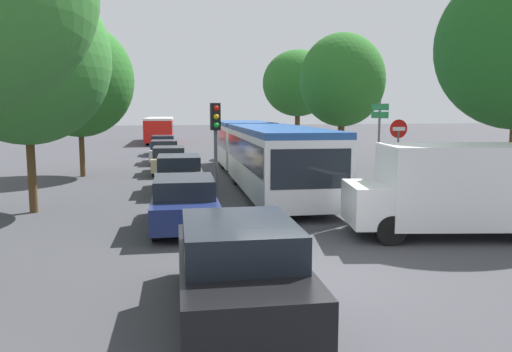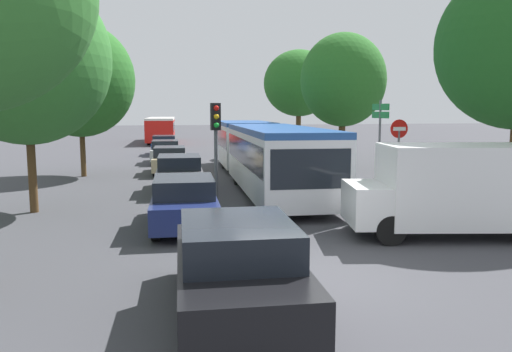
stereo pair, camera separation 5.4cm
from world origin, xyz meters
TOP-DOWN VIEW (x-y plane):
  - ground_plane at (0.00, 0.00)m, footprint 200.00×200.00m
  - articulated_bus at (1.86, 12.72)m, footprint 3.50×17.29m
  - city_bus_rear at (-1.81, 41.85)m, footprint 3.17×11.47m
  - queued_car_black at (-1.62, -1.34)m, footprint 2.05×4.38m
  - queued_car_navy at (-2.03, 4.62)m, footprint 1.91×4.08m
  - queued_car_graphite at (-1.80, 10.81)m, footprint 1.96×4.18m
  - queued_car_tan at (-1.95, 16.63)m, footprint 1.86×3.97m
  - queued_car_silver at (-2.01, 21.88)m, footprint 1.88×4.02m
  - queued_car_blue at (-1.93, 27.61)m, footprint 1.89×4.03m
  - white_van at (4.58, 2.31)m, footprint 5.28×2.87m
  - traffic_light at (-0.73, 7.93)m, footprint 0.33×0.37m
  - no_entry_sign at (6.27, 8.54)m, footprint 0.70×0.08m
  - direction_sign_post at (6.90, 11.45)m, footprint 0.13×1.40m
  - tree_left_mid at (-6.43, 7.60)m, footprint 5.04×5.04m
  - tree_left_far at (-6.09, 16.33)m, footprint 5.11×5.11m
  - tree_right_mid at (7.15, 16.46)m, footprint 4.50×4.50m
  - tree_right_far at (7.35, 25.09)m, footprint 4.88×4.88m

SIDE VIEW (x-z plane):
  - ground_plane at x=0.00m, z-range 0.00..0.00m
  - queued_car_tan at x=-1.95m, z-range 0.01..1.36m
  - queued_car_silver at x=-2.01m, z-range 0.01..1.38m
  - queued_car_blue at x=-1.93m, z-range 0.01..1.38m
  - queued_car_navy at x=-2.03m, z-range 0.01..1.40m
  - queued_car_graphite at x=-1.80m, z-range 0.01..1.43m
  - queued_car_black at x=-1.62m, z-range 0.01..1.50m
  - white_van at x=4.58m, z-range 0.09..2.40m
  - city_bus_rear at x=-1.81m, z-range 0.19..2.63m
  - articulated_bus at x=1.86m, z-range 0.20..2.75m
  - no_entry_sign at x=6.27m, z-range 0.47..3.29m
  - traffic_light at x=-0.73m, z-range 0.80..4.20m
  - direction_sign_post at x=6.90m, z-range 0.75..4.35m
  - tree_left_far at x=-6.09m, z-range 0.81..8.07m
  - tree_left_mid at x=-6.43m, z-range 0.92..8.27m
  - tree_right_mid at x=7.15m, z-range 1.14..8.34m
  - tree_right_far at x=7.35m, z-range 1.25..8.56m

